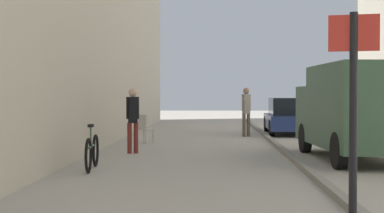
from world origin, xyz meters
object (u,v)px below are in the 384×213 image
at_px(delivery_van, 357,109).
at_px(street_sign_post, 353,100).
at_px(pedestrian_mid_block, 133,116).
at_px(cafe_chair_near_window, 143,127).
at_px(bicycle_leaning, 92,152).
at_px(parked_car, 290,116).
at_px(pedestrian_main_foreground, 246,108).

distance_m(delivery_van, street_sign_post, 7.29).
xyz_separation_m(pedestrian_mid_block, street_sign_post, (3.89, -8.37, 0.53)).
bearing_deg(cafe_chair_near_window, bicycle_leaning, -62.20).
relative_size(bicycle_leaning, cafe_chair_near_window, 1.88).
bearing_deg(parked_car, cafe_chair_near_window, -137.79).
relative_size(pedestrian_mid_block, bicycle_leaning, 0.99).
bearing_deg(cafe_chair_near_window, delivery_van, -6.70).
distance_m(pedestrian_main_foreground, cafe_chair_near_window, 4.74).
bearing_deg(delivery_van, cafe_chair_near_window, 139.97).
relative_size(pedestrian_main_foreground, parked_car, 0.43).
distance_m(bicycle_leaning, cafe_chair_near_window, 6.43).
height_order(delivery_van, bicycle_leaning, delivery_van).
distance_m(parked_car, street_sign_post, 16.11).
distance_m(pedestrian_mid_block, cafe_chair_near_window, 3.09).
height_order(delivery_van, parked_car, delivery_van).
bearing_deg(bicycle_leaning, parked_car, 59.04).
height_order(pedestrian_main_foreground, delivery_van, delivery_van).
bearing_deg(pedestrian_main_foreground, delivery_van, 84.62).
bearing_deg(parked_car, street_sign_post, -93.47).
height_order(parked_car, bicycle_leaning, parked_car).
height_order(pedestrian_main_foreground, bicycle_leaning, pedestrian_main_foreground).
bearing_deg(pedestrian_mid_block, bicycle_leaning, -112.81).
xyz_separation_m(parked_car, cafe_chair_near_window, (-5.32, -4.61, -0.17)).
bearing_deg(street_sign_post, bicycle_leaning, -37.13).
bearing_deg(parked_car, bicycle_leaning, -115.65).
distance_m(pedestrian_main_foreground, pedestrian_mid_block, 7.08).
distance_m(parked_car, bicycle_leaning, 12.38).
bearing_deg(cafe_chair_near_window, street_sign_post, -40.43).
xyz_separation_m(pedestrian_main_foreground, pedestrian_mid_block, (-3.40, -6.20, -0.05)).
xyz_separation_m(parked_car, bicycle_leaning, (-5.60, -11.03, -0.33)).
xyz_separation_m(delivery_van, parked_car, (-0.47, 8.98, -0.53)).
relative_size(delivery_van, cafe_chair_near_window, 5.42).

